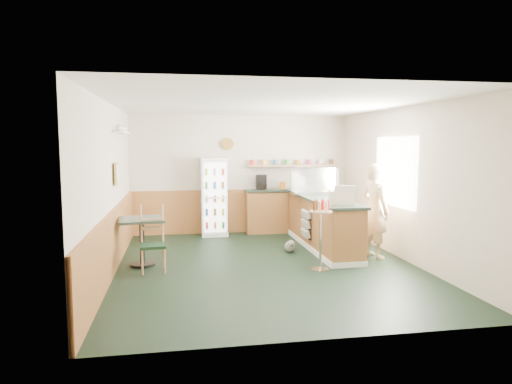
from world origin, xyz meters
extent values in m
plane|color=black|center=(0.00, 0.00, 0.00)|extent=(6.00, 6.00, 0.00)
cube|color=beige|center=(0.00, 3.01, 1.35)|extent=(5.00, 0.02, 2.70)
cube|color=beige|center=(-2.51, 0.00, 1.35)|extent=(0.02, 6.00, 2.70)
cube|color=beige|center=(2.51, 0.00, 1.35)|extent=(0.02, 6.00, 2.70)
cube|color=silver|center=(0.00, 0.00, 2.71)|extent=(5.00, 6.00, 0.02)
cube|color=#A66C35|center=(0.00, 2.97, 0.50)|extent=(4.98, 0.05, 1.00)
cube|color=#A66C35|center=(-2.47, 0.00, 0.50)|extent=(0.05, 5.98, 1.00)
cube|color=white|center=(2.46, 0.30, 1.55)|extent=(0.06, 1.45, 1.25)
cube|color=tan|center=(-2.45, 0.50, 1.55)|extent=(0.03, 0.32, 0.38)
cube|color=white|center=(-2.40, 1.00, 2.25)|extent=(0.18, 1.20, 0.03)
cylinder|color=olive|center=(-0.30, 2.94, 2.05)|extent=(0.26, 0.04, 0.26)
cube|color=#A66C35|center=(1.35, 1.07, 0.47)|extent=(0.60, 2.95, 0.95)
cube|color=white|center=(1.35, 1.07, 0.05)|extent=(0.64, 2.97, 0.10)
cube|color=#2B3B31|center=(1.35, 1.08, 0.98)|extent=(0.68, 3.01, 0.05)
cube|color=#A66C35|center=(1.20, 2.80, 0.47)|extent=(2.20, 0.38, 0.95)
cube|color=#2B3B31|center=(1.20, 2.80, 0.98)|extent=(2.24, 0.42, 0.05)
cube|color=tan|center=(1.20, 2.88, 1.55)|extent=(2.10, 0.22, 0.04)
cube|color=black|center=(0.45, 2.80, 1.18)|extent=(0.22, 0.18, 0.34)
cylinder|color=#B2664C|center=(0.25, 2.88, 1.63)|extent=(0.10, 0.10, 0.12)
cylinder|color=#B2664C|center=(0.52, 2.88, 1.63)|extent=(0.10, 0.10, 0.12)
cylinder|color=#B2664C|center=(0.79, 2.88, 1.63)|extent=(0.10, 0.10, 0.12)
cylinder|color=#B2664C|center=(1.06, 2.88, 1.63)|extent=(0.10, 0.10, 0.12)
cylinder|color=#B2664C|center=(1.34, 2.88, 1.63)|extent=(0.10, 0.10, 0.12)
cylinder|color=#B2664C|center=(1.61, 2.88, 1.63)|extent=(0.10, 0.10, 0.12)
cylinder|color=#B2664C|center=(1.88, 2.88, 1.63)|extent=(0.10, 0.10, 0.12)
cylinder|color=#B2664C|center=(2.15, 2.88, 1.63)|extent=(0.10, 0.10, 0.12)
cube|color=white|center=(-0.64, 2.78, 0.87)|extent=(0.57, 0.41, 1.74)
cube|color=white|center=(-0.64, 2.55, 0.88)|extent=(0.48, 0.02, 1.54)
cube|color=silver|center=(-0.64, 2.48, 0.88)|extent=(0.52, 0.02, 1.59)
cube|color=silver|center=(1.35, 1.69, 1.04)|extent=(0.95, 0.49, 0.06)
cube|color=silver|center=(1.35, 1.69, 1.31)|extent=(0.92, 0.47, 0.47)
cube|color=beige|center=(1.35, 0.06, 1.13)|extent=(0.50, 0.52, 0.24)
imported|color=tan|center=(2.05, 0.20, 0.85)|extent=(0.54, 0.65, 1.70)
cylinder|color=silver|center=(0.83, -0.44, 0.01)|extent=(0.28, 0.28, 0.02)
cylinder|color=silver|center=(0.83, -0.44, 0.49)|extent=(0.04, 0.04, 0.95)
cylinder|color=tan|center=(0.83, -0.44, 0.96)|extent=(0.37, 0.37, 0.03)
cylinder|color=red|center=(0.94, -0.45, 1.06)|extent=(0.05, 0.05, 0.16)
cylinder|color=red|center=(0.89, -0.35, 1.06)|extent=(0.05, 0.05, 0.16)
cylinder|color=red|center=(0.77, -0.34, 1.06)|extent=(0.05, 0.05, 0.16)
cylinder|color=red|center=(0.71, -0.44, 1.06)|extent=(0.05, 0.05, 0.16)
cylinder|color=red|center=(0.77, -0.53, 1.06)|extent=(0.05, 0.05, 0.16)
cylinder|color=red|center=(0.88, -0.54, 1.06)|extent=(0.05, 0.05, 0.16)
cube|color=black|center=(1.01, 1.00, 0.25)|extent=(0.05, 0.46, 0.03)
cube|color=beige|center=(0.99, 1.00, 0.32)|extent=(0.09, 0.42, 0.16)
cube|color=black|center=(1.01, 1.00, 0.44)|extent=(0.05, 0.46, 0.03)
cube|color=beige|center=(0.99, 1.00, 0.51)|extent=(0.09, 0.42, 0.16)
cube|color=black|center=(1.01, 1.00, 0.63)|extent=(0.05, 0.46, 0.03)
cube|color=beige|center=(0.99, 1.00, 0.70)|extent=(0.09, 0.42, 0.16)
cylinder|color=black|center=(-2.05, 0.35, 0.02)|extent=(0.42, 0.42, 0.04)
cylinder|color=black|center=(-2.05, 0.35, 0.40)|extent=(0.08, 0.08, 0.74)
cube|color=#2B3B31|center=(-2.05, 0.35, 0.79)|extent=(0.81, 0.81, 0.04)
cube|color=black|center=(-1.85, -0.07, 0.43)|extent=(0.43, 0.43, 0.05)
cylinder|color=tan|center=(-2.02, -0.24, 0.21)|extent=(0.03, 0.03, 0.42)
cylinder|color=tan|center=(-1.68, -0.24, 0.21)|extent=(0.03, 0.03, 0.42)
cylinder|color=tan|center=(-2.02, 0.10, 0.21)|extent=(0.03, 0.03, 0.42)
cylinder|color=tan|center=(-1.68, 0.10, 0.21)|extent=(0.03, 0.03, 0.42)
cube|color=tan|center=(-1.85, 0.11, 0.75)|extent=(0.36, 0.07, 0.65)
sphere|color=gray|center=(0.65, 0.87, 0.10)|extent=(0.21, 0.21, 0.21)
sphere|color=gray|center=(0.65, 0.77, 0.19)|extent=(0.12, 0.12, 0.12)
camera|label=1|loc=(-1.45, -7.42, 2.05)|focal=32.00mm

